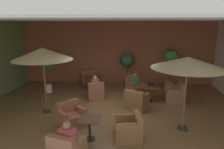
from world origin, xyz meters
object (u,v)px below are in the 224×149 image
(armchair_front_left_north, at_px, (137,102))
(cafe_table_mid_center, at_px, (89,123))
(patio_umbrella_tall_red, at_px, (43,54))
(armchair_front_left_east, at_px, (175,95))
(cafe_table_front_left, at_px, (149,89))
(cafe_table_front_right, at_px, (92,81))
(patron_with_friend, at_px, (95,83))
(patron_blue_shirt, at_px, (67,137))
(armchair_front_right_east, at_px, (95,92))
(iced_drink_cup, at_px, (148,85))
(armchair_mid_center_south, at_px, (129,129))
(open_laptop, at_px, (150,85))
(patron_by_window, at_px, (135,80))
(armchair_mid_center_north, at_px, (71,117))
(potted_tree_mid_right, at_px, (127,62))
(potted_tree_mid_left, at_px, (171,61))
(armchair_front_left_south, at_px, (134,87))
(potted_tree_left_corner, at_px, (47,66))
(patio_umbrella_center_beige, at_px, (188,63))
(armchair_front_right_north, at_px, (89,80))

(armchair_front_left_north, distance_m, cafe_table_mid_center, 2.88)
(cafe_table_mid_center, bearing_deg, patio_umbrella_tall_red, 138.17)
(armchair_front_left_east, bearing_deg, cafe_table_mid_center, -132.95)
(cafe_table_front_left, relative_size, cafe_table_front_right, 1.08)
(patron_with_friend, bearing_deg, patron_blue_shirt, -89.41)
(armchair_front_right_east, height_order, iced_drink_cup, armchair_front_right_east)
(armchair_front_left_east, bearing_deg, patron_with_friend, 178.29)
(armchair_mid_center_south, bearing_deg, iced_drink_cup, 75.26)
(cafe_table_mid_center, height_order, open_laptop, open_laptop)
(cafe_table_front_left, xyz_separation_m, patron_by_window, (-0.60, 0.94, 0.16))
(armchair_mid_center_south, bearing_deg, armchair_mid_center_north, 160.11)
(patron_with_friend, bearing_deg, cafe_table_front_right, 108.18)
(patron_by_window, relative_size, patron_with_friend, 0.91)
(patron_blue_shirt, bearing_deg, potted_tree_mid_right, 78.36)
(patio_umbrella_tall_red, bearing_deg, armchair_mid_center_north, -37.67)
(iced_drink_cup, bearing_deg, armchair_mid_center_north, -138.48)
(potted_tree_mid_left, xyz_separation_m, open_laptop, (-1.27, -2.23, -0.70))
(armchair_front_left_north, distance_m, armchair_front_left_south, 1.99)
(armchair_front_left_south, xyz_separation_m, patron_with_friend, (-1.81, -0.89, 0.40))
(armchair_front_left_south, bearing_deg, potted_tree_left_corner, -177.58)
(patron_with_friend, bearing_deg, iced_drink_cup, -3.79)
(armchair_mid_center_north, distance_m, armchair_mid_center_south, 2.11)
(armchair_mid_center_south, relative_size, open_laptop, 2.56)
(cafe_table_front_right, bearing_deg, patio_umbrella_tall_red, -115.07)
(cafe_table_front_left, relative_size, armchair_front_left_north, 0.78)
(potted_tree_left_corner, distance_m, open_laptop, 5.10)
(patio_umbrella_tall_red, distance_m, patron_blue_shirt, 3.75)
(armchair_front_right_east, bearing_deg, patron_blue_shirt, -89.57)
(cafe_table_front_right, relative_size, open_laptop, 2.19)
(cafe_table_front_right, relative_size, iced_drink_cup, 6.96)
(cafe_table_front_right, distance_m, armchair_mid_center_south, 4.86)
(cafe_table_front_left, height_order, patio_umbrella_center_beige, patio_umbrella_center_beige)
(armchair_front_left_south, height_order, armchair_mid_center_north, armchair_front_left_south)
(armchair_front_right_north, relative_size, patio_umbrella_center_beige, 0.40)
(cafe_table_mid_center, distance_m, patron_with_friend, 3.57)
(potted_tree_mid_right, bearing_deg, patio_umbrella_center_beige, -68.03)
(cafe_table_mid_center, xyz_separation_m, armchair_mid_center_south, (1.18, 0.16, -0.23))
(armchair_front_left_east, xyz_separation_m, armchair_mid_center_south, (-2.02, -3.28, -0.03))
(iced_drink_cup, bearing_deg, armchair_front_right_north, 143.05)
(open_laptop, bearing_deg, potted_tree_mid_right, 115.57)
(patron_with_friend, bearing_deg, cafe_table_mid_center, -83.72)
(armchair_front_right_north, relative_size, patio_umbrella_tall_red, 0.38)
(patron_blue_shirt, relative_size, iced_drink_cup, 6.37)
(cafe_table_front_left, distance_m, cafe_table_mid_center, 4.02)
(armchair_front_right_east, bearing_deg, iced_drink_cup, -2.86)
(armchair_front_right_east, bearing_deg, armchair_front_left_south, 27.38)
(potted_tree_left_corner, bearing_deg, patio_umbrella_tall_red, -70.75)
(open_laptop, bearing_deg, armchair_front_left_north, -122.43)
(cafe_table_front_left, bearing_deg, potted_tree_mid_right, 114.98)
(armchair_front_left_east, xyz_separation_m, open_laptop, (-1.11, -0.03, 0.41))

